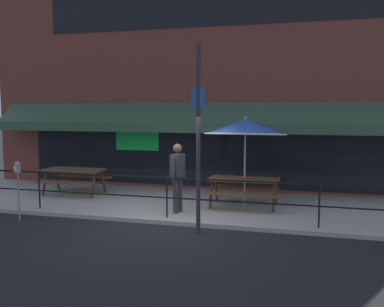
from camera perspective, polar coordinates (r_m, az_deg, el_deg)
The scene contains 10 objects.
ground_plane at distance 10.00m, azimuth -3.90°, elevation -9.47°, with size 120.00×120.00×0.00m, color black.
patio_deck at distance 11.84m, azimuth -0.73°, elevation -6.76°, with size 15.00×4.00×0.10m, color #ADA89E.
restaurant_building at distance 13.79m, azimuth 1.83°, elevation 12.18°, with size 15.00×1.60×8.37m.
patio_railing at distance 10.10m, azimuth -3.38°, elevation -4.66°, with size 13.84×0.04×0.97m.
picnic_table_left at distance 13.32m, azimuth -15.44°, elevation -2.68°, with size 1.80×1.42×0.76m.
picnic_table_centre at distance 11.23m, azimuth 6.91°, elevation -4.09°, with size 1.80×1.42×0.76m.
patio_umbrella_centre at distance 11.21m, azimuth 7.12°, elevation 3.47°, with size 2.14×2.14×2.38m.
pedestrian_walking at distance 10.55m, azimuth -1.94°, elevation -2.77°, with size 0.30×0.61×1.71m.
parking_meter_near at distance 10.97m, azimuth -22.23°, elevation -2.41°, with size 0.15×0.16×1.42m.
street_sign_pole at distance 8.96m, azimuth 0.85°, elevation 2.10°, with size 0.28×0.09×4.00m.
Camera 1 is at (3.16, -9.11, 2.67)m, focal length 40.00 mm.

